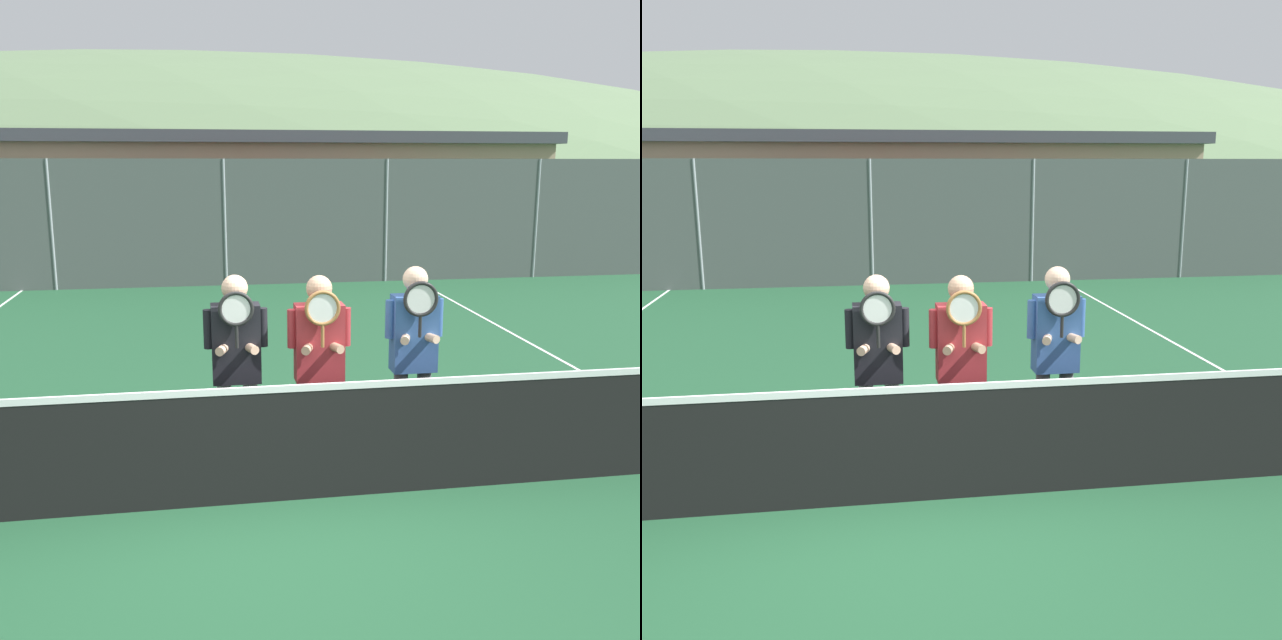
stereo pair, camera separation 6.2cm
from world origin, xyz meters
The scene contains 11 objects.
ground_plane centered at (0.00, 0.00, 0.00)m, with size 120.00×120.00×0.00m, color #1E4C2D.
hill_distant centered at (0.00, 55.75, 0.00)m, with size 110.17×61.20×21.42m.
clubhouse_building centered at (-0.75, 19.19, 1.87)m, with size 23.74×5.50×3.71m.
fence_back centered at (0.00, 10.81, 1.42)m, with size 22.47×0.06×2.84m.
tennis_net centered at (0.00, 0.00, 0.52)m, with size 12.00×0.09×1.10m.
court_line_right_sideline centered at (4.47, 3.00, 0.00)m, with size 0.05×16.00×0.01m, color white.
player_leftmost centered at (-0.24, 0.57, 1.08)m, with size 0.55×0.34×1.82m.
player_center_left centered at (0.48, 0.51, 1.08)m, with size 0.56×0.34×1.80m.
player_center_right centered at (1.36, 0.60, 1.10)m, with size 0.54×0.34×1.85m.
car_left_of_center centered at (-1.80, 13.79, 0.95)m, with size 4.13×1.97×1.87m.
car_center centered at (3.03, 14.21, 0.92)m, with size 4.36×1.91×1.80m.
Camera 1 is at (-0.49, -5.43, 2.74)m, focal length 40.00 mm.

